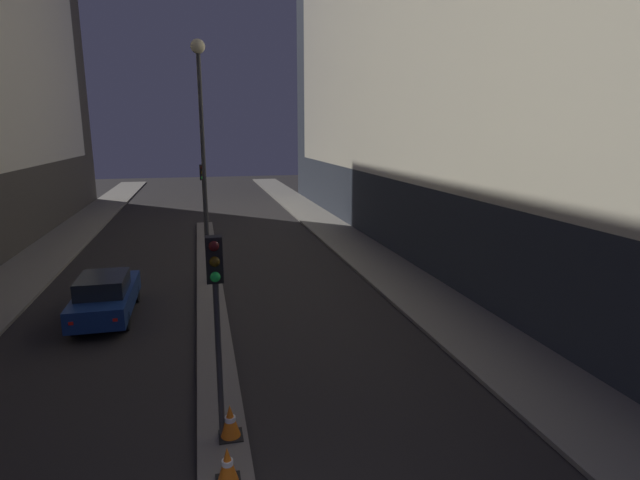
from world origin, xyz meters
TOP-DOWN VIEW (x-y plane):
  - building_right at (12.48, 22.14)m, footprint 6.01×44.29m
  - median_strip at (0.00, 15.24)m, footprint 1.03×28.49m
  - traffic_light_near at (0.00, 4.21)m, footprint 0.32×0.42m
  - traffic_light_mid at (0.00, 24.87)m, footprint 0.32×0.42m
  - street_lamp at (0.00, 15.32)m, footprint 0.55×0.55m
  - traffic_cone_near at (0.03, 2.82)m, footprint 0.45×0.45m
  - traffic_cone_far at (0.17, 4.19)m, footprint 0.49×0.49m
  - car_left_lane at (-3.54, 12.38)m, footprint 1.78×4.55m

SIDE VIEW (x-z plane):
  - median_strip at x=0.00m, z-range 0.00..0.15m
  - traffic_cone_near at x=0.03m, z-range 0.14..0.84m
  - traffic_cone_far at x=0.17m, z-range 0.14..0.86m
  - car_left_lane at x=-3.54m, z-range 0.00..1.59m
  - traffic_light_near at x=0.00m, z-range 1.15..5.40m
  - traffic_light_mid at x=0.00m, z-range 1.15..5.40m
  - street_lamp at x=0.00m, z-range 1.90..11.49m
  - building_right at x=12.48m, z-range 0.01..22.89m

